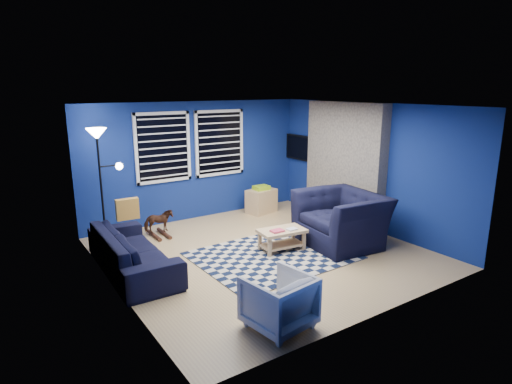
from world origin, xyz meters
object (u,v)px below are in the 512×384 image
(coffee_table, at_px, (282,235))
(floor_lamp, at_px, (99,150))
(rocking_horse, at_px, (159,221))
(sofa, at_px, (133,251))
(tv, at_px, (301,148))
(cabinet, at_px, (261,201))
(armchair_big, at_px, (341,219))
(armchair_bent, at_px, (279,301))

(coffee_table, xyz_separation_m, floor_lamp, (-2.43, 2.11, 1.44))
(rocking_horse, bearing_deg, sofa, 156.04)
(tv, distance_m, cabinet, 1.56)
(tv, height_order, floor_lamp, floor_lamp)
(coffee_table, relative_size, floor_lamp, 0.41)
(coffee_table, bearing_deg, cabinet, 64.17)
(tv, relative_size, armchair_big, 0.69)
(sofa, relative_size, cabinet, 3.14)
(rocking_horse, distance_m, cabinet, 2.55)
(armchair_bent, relative_size, rocking_horse, 1.36)
(tv, height_order, armchair_bent, tv)
(armchair_bent, bearing_deg, sofa, -78.05)
(coffee_table, bearing_deg, rocking_horse, 128.44)
(armchair_big, relative_size, rocking_horse, 2.71)
(coffee_table, xyz_separation_m, cabinet, (1.03, 2.12, -0.00))
(sofa, bearing_deg, tv, -70.52)
(cabinet, bearing_deg, sofa, -167.92)
(rocking_horse, relative_size, floor_lamp, 0.25)
(sofa, distance_m, rocking_horse, 1.58)
(coffee_table, distance_m, floor_lamp, 3.52)
(tv, xyz_separation_m, coffee_table, (-2.12, -2.09, -1.12))
(armchair_bent, relative_size, cabinet, 1.02)
(armchair_bent, bearing_deg, cabinet, -129.92)
(armchair_bent, relative_size, floor_lamp, 0.35)
(tv, bearing_deg, floor_lamp, 179.86)
(armchair_big, height_order, coffee_table, armchair_big)
(sofa, distance_m, cabinet, 3.77)
(armchair_bent, distance_m, rocking_horse, 3.83)
(armchair_big, xyz_separation_m, armchair_bent, (-2.60, -1.60, -0.14))
(armchair_big, xyz_separation_m, floor_lamp, (-3.52, 2.44, 1.25))
(armchair_big, height_order, cabinet, armchair_big)
(sofa, bearing_deg, coffee_table, -102.76)
(armchair_big, distance_m, cabinet, 2.47)
(coffee_table, height_order, floor_lamp, floor_lamp)
(tv, xyz_separation_m, floor_lamp, (-4.55, 0.01, 0.32))
(tv, distance_m, sofa, 4.90)
(rocking_horse, height_order, floor_lamp, floor_lamp)
(rocking_horse, relative_size, cabinet, 0.75)
(armchair_big, distance_m, floor_lamp, 4.46)
(cabinet, relative_size, floor_lamp, 0.34)
(rocking_horse, bearing_deg, armchair_big, -119.01)
(sofa, bearing_deg, armchair_big, -103.65)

